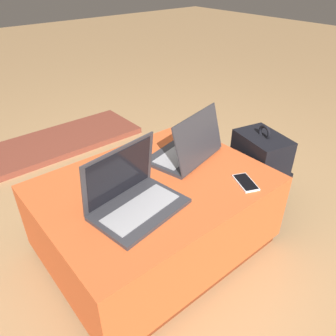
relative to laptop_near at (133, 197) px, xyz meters
name	(u,v)px	position (x,y,z in m)	size (l,w,h in m)	color
ground_plane	(156,245)	(0.17, 0.09, -0.45)	(14.00, 14.00, 0.00)	tan
ottoman	(155,215)	(0.17, 0.09, -0.25)	(1.01, 0.76, 0.40)	maroon
laptop_near	(133,197)	(0.00, 0.00, 0.00)	(0.39, 0.30, 0.25)	#333338
laptop_far	(188,149)	(0.43, 0.15, 0.00)	(0.40, 0.32, 0.25)	#333338
cell_phone	(246,182)	(0.48, -0.18, -0.05)	(0.12, 0.15, 0.01)	white
backpack	(259,173)	(0.83, -0.03, -0.23)	(0.31, 0.32, 0.52)	black
fireplace_hearth	(50,145)	(0.17, 1.43, -0.43)	(1.40, 0.50, 0.04)	brown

